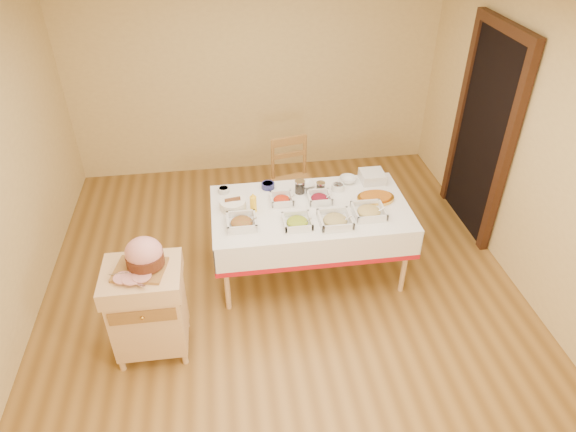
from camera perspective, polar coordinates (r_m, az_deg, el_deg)
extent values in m
plane|color=olive|center=(4.95, -0.55, -8.55)|extent=(5.00, 5.00, 0.00)
plane|color=white|center=(3.68, -0.79, 22.30)|extent=(5.00, 5.00, 0.00)
plane|color=#DABD75|center=(6.43, -3.75, 15.78)|extent=(4.50, 0.00, 4.50)
plane|color=#DABD75|center=(4.95, 26.31, 5.97)|extent=(0.00, 5.00, 5.00)
cube|color=black|center=(5.71, 20.86, 8.23)|extent=(0.06, 0.90, 2.10)
cube|color=#381E11|center=(5.32, 22.96, 5.74)|extent=(0.08, 0.10, 2.10)
cube|color=#381E11|center=(6.10, 18.68, 10.38)|extent=(0.08, 0.10, 2.10)
cube|color=#381E11|center=(5.34, 23.21, 18.76)|extent=(0.08, 1.10, 0.10)
cube|color=#E3B77D|center=(4.76, 2.50, 0.69)|extent=(1.80, 1.00, 0.04)
cylinder|color=#E3B77D|center=(4.60, -6.85, -6.94)|extent=(0.05, 0.05, 0.71)
cylinder|color=#E3B77D|center=(5.25, -7.26, -0.86)|extent=(0.05, 0.05, 0.71)
cylinder|color=#E3B77D|center=(4.86, 12.87, -4.96)|extent=(0.05, 0.05, 0.71)
cylinder|color=#E3B77D|center=(5.49, 10.06, 0.58)|extent=(0.05, 0.05, 0.71)
cube|color=white|center=(4.74, 2.51, 0.94)|extent=(1.82, 1.02, 0.01)
cube|color=#E3B77D|center=(4.34, -15.15, -10.38)|extent=(0.56, 0.47, 0.60)
cube|color=#E3B77D|center=(4.09, -15.94, -6.66)|extent=(0.60, 0.51, 0.15)
cube|color=olive|center=(4.04, -15.83, -10.73)|extent=(0.50, 0.01, 0.12)
sphere|color=gold|center=(4.03, -15.85, -10.83)|extent=(0.03, 0.03, 0.03)
cylinder|color=#E3B77D|center=(4.51, -17.91, -15.49)|extent=(0.05, 0.05, 0.10)
cylinder|color=#E3B77D|center=(4.77, -17.35, -11.81)|extent=(0.05, 0.05, 0.10)
cylinder|color=#E3B77D|center=(4.43, -11.34, -15.21)|extent=(0.05, 0.05, 0.10)
cylinder|color=#E3B77D|center=(4.70, -11.24, -11.48)|extent=(0.05, 0.05, 0.10)
cube|color=olive|center=(5.60, 0.76, 3.49)|extent=(0.51, 0.49, 0.03)
cylinder|color=olive|center=(5.54, -0.38, 0.01)|extent=(0.04, 0.04, 0.47)
cylinder|color=olive|center=(5.83, -1.62, 1.98)|extent=(0.04, 0.04, 0.47)
cylinder|color=olive|center=(5.65, 3.18, 0.75)|extent=(0.04, 0.04, 0.47)
cylinder|color=olive|center=(5.94, 1.79, 2.65)|extent=(0.04, 0.04, 0.47)
cylinder|color=olive|center=(5.58, -1.70, 6.12)|extent=(0.04, 0.04, 0.50)
cylinder|color=olive|center=(5.70, 1.87, 6.75)|extent=(0.04, 0.04, 0.50)
cube|color=olive|center=(5.54, 0.10, 8.32)|extent=(0.39, 0.11, 0.09)
cube|color=olive|center=(4.04, -16.14, -5.74)|extent=(0.37, 0.30, 0.02)
ellipsoid|color=pink|center=(3.98, -15.73, -3.89)|extent=(0.28, 0.25, 0.24)
cylinder|color=#4F2412|center=(4.02, -15.59, -4.62)|extent=(0.28, 0.28, 0.09)
cube|color=silver|center=(3.92, -17.04, -7.00)|extent=(0.24, 0.10, 0.00)
cylinder|color=silver|center=(4.00, -17.30, -6.01)|extent=(0.27, 0.08, 0.01)
cube|color=silver|center=(4.51, -5.15, -0.98)|extent=(0.26, 0.26, 0.02)
ellipsoid|color=red|center=(4.50, -5.17, -0.72)|extent=(0.20, 0.20, 0.07)
cylinder|color=silver|center=(4.48, -4.42, -0.80)|extent=(0.16, 0.01, 0.11)
cube|color=silver|center=(4.50, 1.04, -0.92)|extent=(0.25, 0.25, 0.01)
ellipsoid|color=gold|center=(4.49, 1.04, -0.67)|extent=(0.19, 0.19, 0.07)
cylinder|color=silver|center=(4.47, 1.78, -0.77)|extent=(0.14, 0.01, 0.10)
cube|color=silver|center=(4.54, 5.25, -0.74)|extent=(0.28, 0.28, 0.02)
ellipsoid|color=tan|center=(4.52, 5.27, -0.47)|extent=(0.21, 0.21, 0.08)
cylinder|color=silver|center=(4.51, 6.12, -0.58)|extent=(0.16, 0.01, 0.11)
cube|color=silver|center=(4.69, 8.95, 0.24)|extent=(0.28, 0.28, 0.01)
ellipsoid|color=tan|center=(4.67, 8.98, 0.51)|extent=(0.21, 0.21, 0.07)
cylinder|color=silver|center=(4.67, 9.79, 0.39)|extent=(0.14, 0.01, 0.11)
cube|color=silver|center=(4.80, -0.70, 1.62)|extent=(0.21, 0.21, 0.01)
ellipsoid|color=red|center=(4.79, -0.71, 1.83)|extent=(0.16, 0.16, 0.06)
cylinder|color=silver|center=(4.77, -0.13, 1.79)|extent=(0.14, 0.01, 0.10)
cube|color=silver|center=(4.83, 3.51, 1.77)|extent=(0.22, 0.22, 0.01)
ellipsoid|color=maroon|center=(4.82, 3.52, 1.99)|extent=(0.16, 0.16, 0.06)
cylinder|color=silver|center=(4.81, 4.12, 1.95)|extent=(0.14, 0.01, 0.10)
cylinder|color=silver|center=(4.97, -7.15, 2.88)|extent=(0.11, 0.11, 0.05)
cylinder|color=black|center=(4.97, -7.17, 3.04)|extent=(0.09, 0.09, 0.02)
cylinder|color=navy|center=(5.01, -2.24, 3.41)|extent=(0.13, 0.13, 0.05)
cylinder|color=maroon|center=(5.00, -2.25, 3.58)|extent=(0.10, 0.10, 0.02)
cylinder|color=silver|center=(5.00, 5.56, 3.22)|extent=(0.12, 0.12, 0.06)
cylinder|color=red|center=(4.99, 5.57, 3.41)|extent=(0.10, 0.10, 0.02)
imported|color=silver|center=(5.04, 2.07, 3.50)|extent=(0.18, 0.18, 0.04)
imported|color=silver|center=(5.13, 6.68, 4.03)|extent=(0.20, 0.20, 0.05)
cylinder|color=silver|center=(4.92, 1.33, 3.20)|extent=(0.10, 0.10, 0.12)
cylinder|color=silver|center=(4.88, 1.34, 3.84)|extent=(0.10, 0.10, 0.01)
cylinder|color=black|center=(4.93, 1.33, 3.04)|extent=(0.08, 0.08, 0.08)
cylinder|color=silver|center=(4.93, 3.64, 3.13)|extent=(0.08, 0.08, 0.10)
cylinder|color=silver|center=(4.90, 3.66, 3.67)|extent=(0.09, 0.09, 0.01)
cylinder|color=black|center=(4.94, 3.63, 3.00)|extent=(0.07, 0.07, 0.07)
cylinder|color=yellow|center=(4.65, -3.88, 1.33)|extent=(0.06, 0.06, 0.15)
cone|color=yellow|center=(4.60, -3.93, 2.33)|extent=(0.04, 0.04, 0.04)
cylinder|color=white|center=(4.72, -6.14, 1.26)|extent=(0.24, 0.24, 0.09)
cube|color=silver|center=(5.20, 9.29, 3.94)|extent=(0.23, 0.23, 0.01)
cube|color=silver|center=(5.19, 9.31, 4.08)|extent=(0.23, 0.23, 0.01)
cube|color=silver|center=(5.18, 9.32, 4.21)|extent=(0.23, 0.23, 0.01)
cube|color=silver|center=(5.18, 9.34, 4.35)|extent=(0.23, 0.23, 0.01)
cube|color=silver|center=(5.17, 9.35, 4.49)|extent=(0.23, 0.23, 0.01)
cube|color=silver|center=(5.16, 9.37, 4.62)|extent=(0.23, 0.23, 0.01)
cube|color=silver|center=(5.15, 9.38, 4.76)|extent=(0.23, 0.23, 0.01)
ellipsoid|color=gold|center=(4.90, 9.70, 1.97)|extent=(0.35, 0.25, 0.03)
ellipsoid|color=#B96313|center=(4.90, 9.72, 2.09)|extent=(0.30, 0.21, 0.04)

